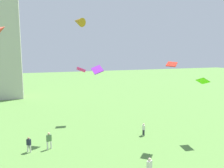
% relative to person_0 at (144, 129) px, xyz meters
% --- Properties ---
extents(person_0, '(0.28, 0.48, 1.57)m').
position_rel_person_0_xyz_m(person_0, '(0.00, 0.00, 0.00)').
color(person_0, '#2D3338').
rests_on(person_0, ground_plane).
extents(person_1, '(0.48, 0.46, 1.62)m').
position_rel_person_0_xyz_m(person_1, '(-13.34, 0.11, 0.03)').
color(person_1, silver).
rests_on(person_1, ground_plane).
extents(person_3, '(0.53, 0.45, 1.77)m').
position_rel_person_0_xyz_m(person_3, '(-4.23, -8.55, 0.11)').
color(person_3, '#1E2333').
rests_on(person_3, ground_plane).
extents(person_5, '(0.55, 0.44, 1.85)m').
position_rel_person_0_xyz_m(person_5, '(-11.33, 0.12, 0.16)').
color(person_5, silver).
rests_on(person_5, ground_plane).
extents(kite_flying_0, '(1.73, 1.70, 0.53)m').
position_rel_person_0_xyz_m(kite_flying_0, '(1.44, -3.26, 8.09)').
color(kite_flying_0, red).
extents(kite_flying_1, '(1.77, 2.07, 1.44)m').
position_rel_person_0_xyz_m(kite_flying_1, '(-7.00, 4.24, 13.11)').
color(kite_flying_1, '#B67918').
extents(kite_flying_4, '(0.66, 1.02, 0.64)m').
position_rel_person_0_xyz_m(kite_flying_4, '(-8.53, -8.39, 8.11)').
color(kite_flying_4, purple).
extents(kite_flying_5, '(1.03, 1.62, 0.95)m').
position_rel_person_0_xyz_m(kite_flying_5, '(5.64, -3.46, 6.11)').
color(kite_flying_5, '#57DB0B').
extents(kite_flying_6, '(1.29, 1.17, 0.92)m').
position_rel_person_0_xyz_m(kite_flying_6, '(-5.79, 8.45, 6.90)').
color(kite_flying_6, '#E51A86').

